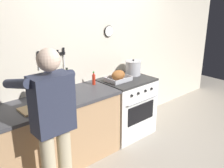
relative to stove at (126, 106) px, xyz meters
name	(u,v)px	position (x,y,z in m)	size (l,w,h in m)	color
ground_plane	(167,167)	(-0.22, -0.99, -0.45)	(8.00, 8.00, 0.00)	#A89E8E
wall_back	(100,51)	(-0.22, 0.36, 0.85)	(6.00, 0.13, 2.60)	beige
counter_block	(42,138)	(-1.42, 0.00, 0.00)	(2.03, 0.65, 0.90)	tan
stove	(126,106)	(0.00, 0.00, 0.00)	(0.76, 0.67, 0.90)	white
person_cook	(53,121)	(-1.56, -0.58, 0.50)	(0.51, 0.63, 1.66)	#C6B793
roasting_pan	(118,76)	(-0.16, 0.01, 0.52)	(0.35, 0.26, 0.16)	#B7B7BC
stock_pot	(133,68)	(0.23, 0.09, 0.56)	(0.24, 0.24, 0.25)	#B7B7BC
cutting_board	(37,108)	(-1.50, -0.10, 0.46)	(0.36, 0.24, 0.02)	tan
bottle_olive_oil	(67,81)	(-0.93, 0.15, 0.58)	(0.06, 0.06, 0.31)	#385623
bottle_hot_sauce	(94,79)	(-0.52, 0.12, 0.53)	(0.05, 0.05, 0.19)	red
bottle_cooking_oil	(53,84)	(-1.10, 0.23, 0.56)	(0.07, 0.07, 0.27)	gold
bottle_dish_soap	(49,88)	(-1.20, 0.16, 0.55)	(0.07, 0.07, 0.24)	#338CCC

